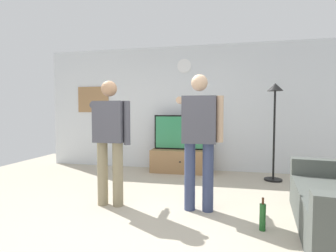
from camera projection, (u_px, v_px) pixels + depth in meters
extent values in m
plane|color=#B2A893|center=(146.00, 224.00, 2.95)|extent=(8.40, 8.40, 0.00)
cube|color=silver|center=(184.00, 108.00, 5.76)|extent=(6.40, 0.10, 2.70)
cube|color=#997047|center=(182.00, 161.00, 5.48)|extent=(1.29, 0.46, 0.48)
sphere|color=black|center=(180.00, 162.00, 5.23)|extent=(0.04, 0.04, 0.04)
cube|color=black|center=(182.00, 132.00, 5.49)|extent=(1.20, 0.06, 0.73)
cube|color=#338C59|center=(182.00, 132.00, 5.46)|extent=(1.14, 0.01, 0.67)
cylinder|color=white|center=(184.00, 66.00, 5.65)|extent=(0.30, 0.03, 0.30)
cube|color=#997047|center=(93.00, 99.00, 6.14)|extent=(0.77, 0.04, 0.59)
cylinder|color=black|center=(273.00, 180.00, 4.82)|extent=(0.32, 0.32, 0.03)
cylinder|color=black|center=(274.00, 135.00, 4.77)|extent=(0.04, 0.04, 1.62)
cone|color=black|center=(275.00, 87.00, 4.73)|extent=(0.28, 0.28, 0.14)
cylinder|color=gray|center=(103.00, 173.00, 3.55)|extent=(0.14, 0.14, 0.86)
cylinder|color=gray|center=(118.00, 174.00, 3.50)|extent=(0.14, 0.14, 0.86)
cube|color=#4C4C56|center=(110.00, 122.00, 3.49)|extent=(0.40, 0.22, 0.55)
sphere|color=tan|center=(109.00, 89.00, 3.46)|extent=(0.21, 0.21, 0.21)
cylinder|color=#4C4C56|center=(102.00, 105.00, 3.81)|extent=(0.09, 0.58, 0.09)
cube|color=white|center=(111.00, 106.00, 4.12)|extent=(0.04, 0.12, 0.04)
cylinder|color=#4C4C56|center=(127.00, 123.00, 3.44)|extent=(0.09, 0.09, 0.58)
cylinder|color=#384266|center=(190.00, 176.00, 3.36)|extent=(0.14, 0.14, 0.87)
cylinder|color=#384266|center=(208.00, 177.00, 3.32)|extent=(0.14, 0.14, 0.87)
cube|color=#4C4C56|center=(199.00, 120.00, 3.30)|extent=(0.42, 0.22, 0.60)
sphere|color=tan|center=(199.00, 83.00, 3.27)|extent=(0.21, 0.21, 0.21)
cylinder|color=tan|center=(183.00, 101.00, 3.62)|extent=(0.09, 0.58, 0.09)
cube|color=white|center=(186.00, 102.00, 3.94)|extent=(0.04, 0.12, 0.04)
cylinder|color=tan|center=(220.00, 119.00, 3.25)|extent=(0.09, 0.09, 0.58)
cube|color=#4C514C|center=(326.00, 168.00, 3.45)|extent=(0.87, 0.32, 0.22)
cylinder|color=#1E5923|center=(263.00, 217.00, 2.79)|extent=(0.07, 0.07, 0.29)
cylinder|color=#4C2814|center=(263.00, 201.00, 2.78)|extent=(0.02, 0.02, 0.07)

